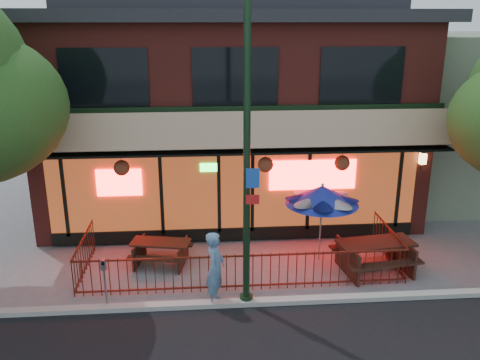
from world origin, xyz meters
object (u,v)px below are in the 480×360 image
object	(u,v)px
picnic_table_right	(375,252)
patio_umbrella	(322,195)
pedestrian	(216,268)
parking_meter_near	(104,276)
street_light	(247,179)
picnic_table_left	(161,249)

from	to	relation	value
picnic_table_right	patio_umbrella	xyz separation A→B (m)	(-1.34, 0.76, 1.39)
pedestrian	parking_meter_near	xyz separation A→B (m)	(-2.58, -0.05, -0.05)
patio_umbrella	pedestrian	xyz separation A→B (m)	(-2.99, -2.04, -1.04)
parking_meter_near	patio_umbrella	bearing A→B (deg)	20.59
picnic_table_right	patio_umbrella	distance (m)	2.07
street_light	picnic_table_left	distance (m)	4.11
picnic_table_right	pedestrian	bearing A→B (deg)	-163.50
picnic_table_left	patio_umbrella	xyz separation A→B (m)	(4.44, -0.11, 1.51)
picnic_table_right	pedestrian	xyz separation A→B (m)	(-4.33, -1.28, 0.35)
picnic_table_right	pedestrian	world-z (taller)	pedestrian
picnic_table_left	pedestrian	bearing A→B (deg)	-55.94
parking_meter_near	picnic_table_right	bearing A→B (deg)	10.91
picnic_table_right	parking_meter_near	size ratio (longest dim) A/B	1.74
picnic_table_right	parking_meter_near	xyz separation A→B (m)	(-6.91, -1.33, 0.30)
picnic_table_left	parking_meter_near	distance (m)	2.51
patio_umbrella	street_light	bearing A→B (deg)	-137.15
patio_umbrella	parking_meter_near	world-z (taller)	patio_umbrella
street_light	pedestrian	distance (m)	2.35
street_light	patio_umbrella	bearing A→B (deg)	42.85
pedestrian	picnic_table_left	bearing A→B (deg)	50.00
street_light	patio_umbrella	world-z (taller)	street_light
pedestrian	street_light	bearing A→B (deg)	-78.23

